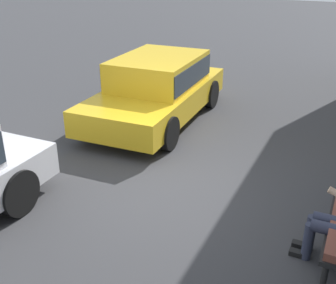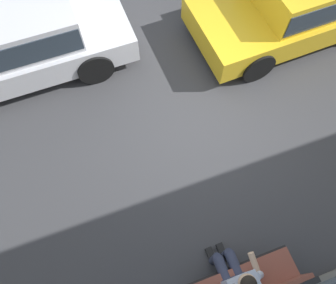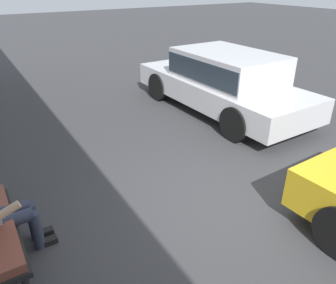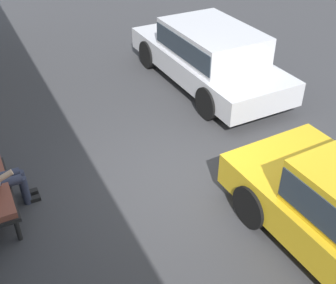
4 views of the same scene
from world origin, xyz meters
The scene contains 3 objects.
ground_plane centered at (0.00, 0.00, 0.00)m, with size 60.00×60.00×0.00m, color #38383A.
person_on_phone centered at (0.68, 2.67, 0.70)m, with size 0.73×0.74×1.34m.
parked_car_mid centered at (2.88, -2.36, 0.78)m, with size 4.61×1.96×1.41m.
Camera 2 is at (1.59, 2.60, 5.30)m, focal length 35.00 mm.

